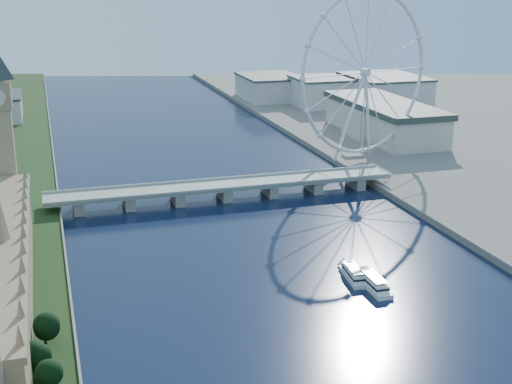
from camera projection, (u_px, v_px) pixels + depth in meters
name	position (u px, v px, depth m)	size (l,w,h in m)	color
westminster_bridge	(224.00, 189.00, 448.08)	(220.00, 22.00, 9.50)	gray
london_eye	(365.00, 73.00, 513.96)	(113.60, 39.12, 124.30)	silver
county_hall	(383.00, 138.00, 617.43)	(54.00, 144.00, 35.00)	beige
city_skyline	(197.00, 102.00, 694.15)	(505.00, 280.00, 32.00)	beige
tour_boat_near	(353.00, 279.00, 331.25)	(7.10, 27.87, 6.14)	silver
tour_boat_far	(373.00, 288.00, 321.36)	(7.71, 30.16, 6.67)	silver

